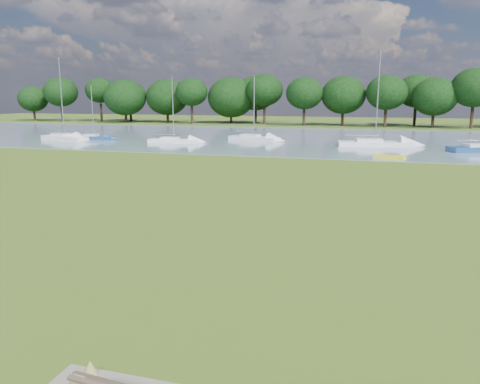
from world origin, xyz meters
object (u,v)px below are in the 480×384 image
(sailboat_2, at_px, (480,147))
(sailboat_5, at_px, (374,142))
(kayak, at_px, (389,157))
(sailboat_6, at_px, (173,139))
(sailboat_7, at_px, (253,137))
(sailboat_0, at_px, (64,136))
(sailboat_3, at_px, (94,136))

(sailboat_2, height_order, sailboat_5, sailboat_5)
(sailboat_2, xyz_separation_m, sailboat_5, (-10.26, 2.27, 0.03))
(kayak, xyz_separation_m, sailboat_6, (-24.57, 7.66, 0.26))
(sailboat_2, xyz_separation_m, sailboat_7, (-24.97, 5.37, -0.03))
(kayak, distance_m, sailboat_7, 20.90)
(kayak, bearing_deg, sailboat_5, 120.11)
(sailboat_5, height_order, sailboat_6, sailboat_5)
(kayak, bearing_deg, sailboat_7, 162.65)
(sailboat_5, bearing_deg, sailboat_0, 176.62)
(sailboat_7, bearing_deg, sailboat_5, 4.93)
(sailboat_0, relative_size, sailboat_6, 1.30)
(sailboat_3, bearing_deg, sailboat_6, -8.98)
(kayak, xyz_separation_m, sailboat_7, (-16.14, 13.27, 0.30))
(sailboat_0, xyz_separation_m, sailboat_5, (37.68, 3.50, -0.02))
(kayak, distance_m, sailboat_2, 11.86)
(kayak, bearing_deg, sailboat_6, -175.22)
(kayak, height_order, sailboat_5, sailboat_5)
(sailboat_0, distance_m, sailboat_2, 47.96)
(sailboat_2, bearing_deg, sailboat_0, 157.18)
(sailboat_0, bearing_deg, kayak, 6.10)
(kayak, height_order, sailboat_6, sailboat_6)
(sailboat_5, bearing_deg, sailboat_2, -21.16)
(sailboat_2, relative_size, sailboat_5, 0.77)
(kayak, bearing_deg, sailboat_2, 63.93)
(sailboat_0, bearing_deg, sailboat_3, 52.88)
(sailboat_3, height_order, sailboat_6, sailboat_6)
(kayak, relative_size, sailboat_3, 0.41)
(sailboat_2, bearing_deg, sailboat_7, 143.57)
(kayak, xyz_separation_m, sailboat_0, (-39.12, 6.67, 0.38))
(sailboat_6, bearing_deg, kayak, -23.24)
(sailboat_5, xyz_separation_m, sailboat_6, (-23.14, -2.52, -0.10))
(sailboat_2, height_order, sailboat_7, sailboat_2)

